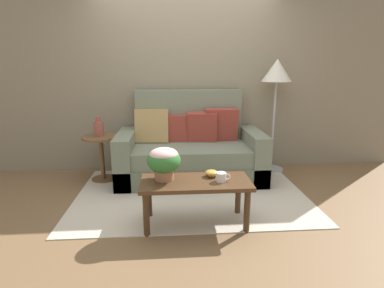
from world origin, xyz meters
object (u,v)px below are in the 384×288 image
Objects in this scene: table_vase at (99,128)px; potted_plant at (164,160)px; floor_lamp at (276,79)px; side_table at (102,150)px; couch at (190,152)px; coffee_table at (196,187)px; snack_bowl at (211,173)px; coffee_mug at (221,177)px.

potted_plant is at bearing -55.17° from table_vase.
floor_lamp is at bearing 4.96° from table_vase.
potted_plant is at bearing -136.55° from floor_lamp.
floor_lamp is 5.07× the size of potted_plant.
side_table is 2.56m from floor_lamp.
side_table is at bearing -178.01° from couch.
coffee_table is 1.76m from table_vase.
side_table is 1.51m from potted_plant.
coffee_table is 4.04× the size of table_vase.
coffee_table is 0.21m from snack_bowl.
couch is 1.55m from floor_lamp.
coffee_table is (-0.04, -1.30, 0.02)m from couch.
coffee_mug is at bearing -61.34° from snack_bowl.
side_table is 0.29m from table_vase.
floor_lamp is 11.54× the size of coffee_mug.
coffee_mug is 0.54× the size of table_vase.
couch is 1.20× the size of floor_lamp.
snack_bowl is at bearing -84.11° from couch.
potted_plant reaches higher than snack_bowl.
table_vase is (-2.40, -0.21, -0.62)m from floor_lamp.
potted_plant reaches higher than coffee_table.
snack_bowl is at bearing 118.66° from coffee_mug.
coffee_table is at bearing -152.19° from snack_bowl.
potted_plant is at bearing 173.15° from coffee_table.
couch is at bearing 95.89° from snack_bowl.
snack_bowl is at bearing 27.81° from coffee_table.
snack_bowl is (-1.08, -1.40, -0.84)m from floor_lamp.
couch is 7.51× the size of table_vase.
side_table is at bearing -174.54° from floor_lamp.
table_vase is (-1.39, 1.33, 0.22)m from coffee_mug.
coffee_mug reaches higher than snack_bowl.
couch reaches higher than table_vase.
snack_bowl is 1.79m from table_vase.
floor_lamp is (2.38, 0.23, 0.91)m from side_table.
floor_lamp is (1.20, 0.19, 0.96)m from couch.
snack_bowl is (0.16, 0.08, 0.11)m from coffee_table.
table_vase is at bearing 132.17° from coffee_table.
side_table is at bearing 136.40° from coffee_mug.
floor_lamp reaches higher than snack_bowl.
couch is 1.23m from snack_bowl.
floor_lamp is 1.96m from snack_bowl.
table_vase is at bearing 137.86° from snack_bowl.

